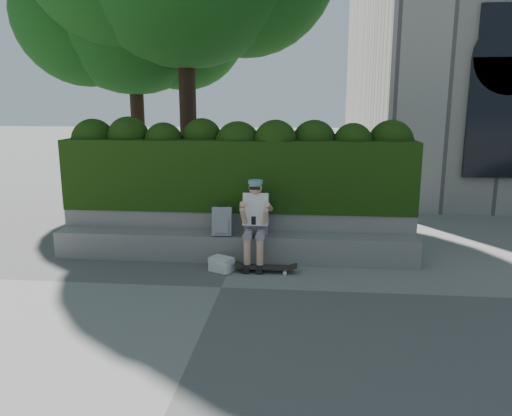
# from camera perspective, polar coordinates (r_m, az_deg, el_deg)

# --- Properties ---
(ground) EXTENTS (80.00, 80.00, 0.00)m
(ground) POSITION_cam_1_polar(r_m,az_deg,el_deg) (7.21, -3.98, -9.04)
(ground) COLOR slate
(ground) RESTS_ON ground
(bench_ledge) EXTENTS (6.00, 0.45, 0.45)m
(bench_ledge) POSITION_cam_1_polar(r_m,az_deg,el_deg) (8.31, -2.59, -4.46)
(bench_ledge) COLOR gray
(bench_ledge) RESTS_ON ground
(planter_wall) EXTENTS (6.00, 0.50, 0.75)m
(planter_wall) POSITION_cam_1_polar(r_m,az_deg,el_deg) (8.72, -2.16, -2.62)
(planter_wall) COLOR gray
(planter_wall) RESTS_ON ground
(hedge) EXTENTS (6.00, 1.00, 1.20)m
(hedge) POSITION_cam_1_polar(r_m,az_deg,el_deg) (8.74, -2.02, 3.95)
(hedge) COLOR black
(hedge) RESTS_ON planter_wall
(person) EXTENTS (0.40, 0.76, 1.38)m
(person) POSITION_cam_1_polar(r_m,az_deg,el_deg) (7.95, -0.07, -1.28)
(person) COLOR slate
(person) RESTS_ON ground
(skateboard) EXTENTS (0.86, 0.22, 0.09)m
(skateboard) POSITION_cam_1_polar(r_m,az_deg,el_deg) (7.78, 1.12, -6.81)
(skateboard) COLOR black
(skateboard) RESTS_ON ground
(backpack_plaid) EXTENTS (0.33, 0.19, 0.47)m
(backpack_plaid) POSITION_cam_1_polar(r_m,az_deg,el_deg) (8.12, -3.90, -1.53)
(backpack_plaid) COLOR #A4A4A8
(backpack_plaid) RESTS_ON bench_ledge
(backpack_ground) EXTENTS (0.42, 0.38, 0.22)m
(backpack_ground) POSITION_cam_1_polar(r_m,az_deg,el_deg) (7.83, -3.97, -6.43)
(backpack_ground) COLOR beige
(backpack_ground) RESTS_ON ground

